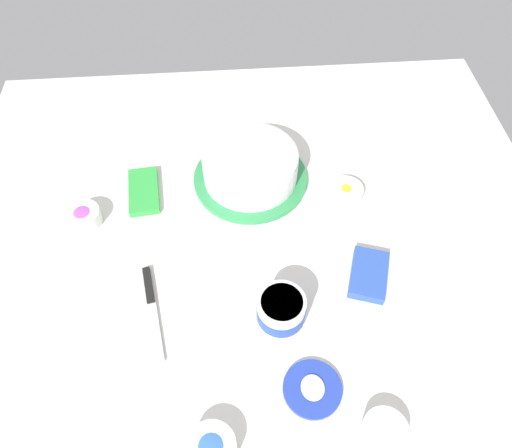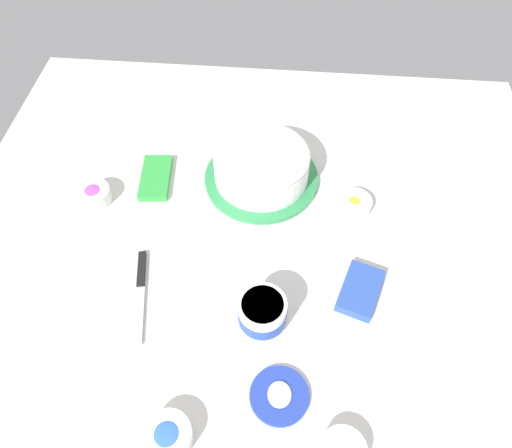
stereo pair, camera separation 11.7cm
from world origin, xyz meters
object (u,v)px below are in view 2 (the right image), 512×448
object	(u,v)px
spreading_knife	(140,287)
candy_box_upper	(360,291)
sprinkle_bowl_yellow	(354,204)
candy_box_lower	(156,178)
frosting_tub	(262,313)
frosted_cake	(263,166)
sprinkle_bowl_blue	(168,436)
frosting_tub_lid	(279,395)
sprinkle_bowl_rainbow	(94,194)

from	to	relation	value
spreading_knife	candy_box_upper	distance (m)	0.50
sprinkle_bowl_yellow	candy_box_lower	world-z (taller)	sprinkle_bowl_yellow
frosting_tub	spreading_knife	distance (m)	0.29
spreading_knife	sprinkle_bowl_yellow	xyz separation A→B (m)	(-0.28, 0.50, 0.01)
frosted_cake	sprinkle_bowl_blue	size ratio (longest dim) A/B	3.27
frosting_tub	candy_box_lower	xyz separation A→B (m)	(-0.39, -0.32, -0.03)
candy_box_lower	sprinkle_bowl_blue	bearing A→B (deg)	9.13
frosting_tub_lid	candy_box_lower	size ratio (longest dim) A/B	0.78
frosting_tub	sprinkle_bowl_rainbow	distance (m)	0.56
frosted_cake	frosting_tub_lid	distance (m)	0.58
sprinkle_bowl_rainbow	candy_box_upper	bearing A→B (deg)	72.29
frosting_tub	sprinkle_bowl_rainbow	xyz separation A→B (m)	(-0.31, -0.47, -0.02)
frosting_tub_lid	spreading_knife	xyz separation A→B (m)	(-0.22, -0.33, -0.00)
candy_box_lower	candy_box_upper	bearing A→B (deg)	55.55
frosting_tub_lid	candy_box_upper	size ratio (longest dim) A/B	0.92
spreading_knife	candy_box_upper	bearing A→B (deg)	93.72
sprinkle_bowl_rainbow	sprinkle_bowl_blue	size ratio (longest dim) A/B	0.92
candy_box_lower	candy_box_upper	xyz separation A→B (m)	(0.30, 0.54, 0.00)
sprinkle_bowl_yellow	spreading_knife	bearing A→B (deg)	-60.25
candy_box_upper	frosting_tub_lid	bearing A→B (deg)	-15.82
frosting_tub	candy_box_upper	distance (m)	0.24
candy_box_upper	sprinkle_bowl_yellow	bearing A→B (deg)	-160.13
sprinkle_bowl_rainbow	candy_box_upper	world-z (taller)	sprinkle_bowl_rainbow
frosting_tub_lid	frosted_cake	bearing A→B (deg)	-172.05
frosting_tub_lid	candy_box_upper	bearing A→B (deg)	145.83
spreading_knife	sprinkle_bowl_yellow	size ratio (longest dim) A/B	2.59
sprinkle_bowl_rainbow	sprinkle_bowl_blue	world-z (taller)	sprinkle_bowl_rainbow
candy_box_lower	frosting_tub	bearing A→B (deg)	34.26
sprinkle_bowl_yellow	sprinkle_bowl_blue	size ratio (longest dim) A/B	0.97
frosting_tub	sprinkle_bowl_yellow	distance (m)	0.40
frosting_tub	sprinkle_bowl_blue	bearing A→B (deg)	-31.41
frosting_tub_lid	candy_box_lower	xyz separation A→B (m)	(-0.55, -0.37, 0.00)
candy_box_lower	candy_box_upper	size ratio (longest dim) A/B	1.18
frosting_tub	spreading_knife	size ratio (longest dim) A/B	0.45
frosted_cake	spreading_knife	xyz separation A→B (m)	(0.36, -0.25, -0.05)
frosted_cake	sprinkle_bowl_rainbow	bearing A→B (deg)	-75.74
sprinkle_bowl_rainbow	frosting_tub	bearing A→B (deg)	56.52
spreading_knife	frosted_cake	bearing A→B (deg)	144.90
sprinkle_bowl_blue	candy_box_lower	world-z (taller)	sprinkle_bowl_blue
frosted_cake	candy_box_upper	world-z (taller)	frosted_cake
candy_box_upper	sprinkle_bowl_blue	bearing A→B (deg)	-28.76
sprinkle_bowl_yellow	candy_box_upper	distance (m)	0.25
spreading_knife	sprinkle_bowl_rainbow	size ratio (longest dim) A/B	2.73
frosting_tub_lid	candy_box_lower	distance (m)	0.66
sprinkle_bowl_rainbow	sprinkle_bowl_yellow	bearing A→B (deg)	92.81
sprinkle_bowl_yellow	frosting_tub_lid	bearing A→B (deg)	-17.99
spreading_knife	sprinkle_bowl_blue	xyz separation A→B (m)	(0.31, 0.13, 0.02)
spreading_knife	sprinkle_bowl_blue	distance (m)	0.34
sprinkle_bowl_yellow	candy_box_lower	bearing A→B (deg)	-95.46
sprinkle_bowl_rainbow	frosted_cake	bearing A→B (deg)	104.26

